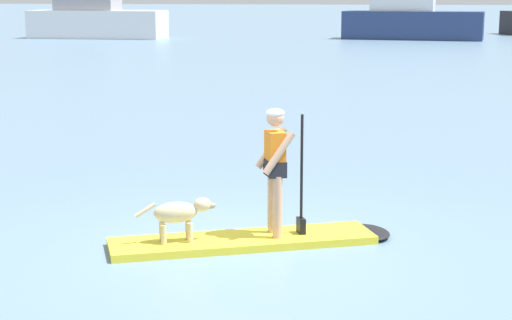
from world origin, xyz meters
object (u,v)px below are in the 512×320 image
Objects in this scene: person_paddler at (276,163)px; dog at (180,213)px; paddleboard at (260,240)px; moored_boat_center at (95,17)px; moored_boat_starboard at (410,15)px.

person_paddler is 1.36m from dog.
moored_boat_center is at bearing 112.57° from paddleboard.
person_paddler is 0.14× the size of moored_boat_center.
person_paddler is 1.71× the size of dog.
paddleboard is 3.82× the size of dog.
person_paddler is (0.19, 0.08, 0.99)m from paddleboard.
dog is 0.10× the size of moored_boat_starboard.
paddleboard is 47.89m from moored_boat_starboard.
paddleboard is 2.24× the size of person_paddler.
moored_boat_center reaches higher than person_paddler.
moored_boat_starboard is (21.21, 1.88, 0.20)m from moored_boat_center.
dog is at bearing -68.61° from moored_boat_center.
moored_boat_center is (-19.29, 45.86, 0.38)m from person_paddler.
moored_boat_starboard is (2.11, 47.82, 1.56)m from paddleboard.
dog is at bearing -156.74° from person_paddler.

